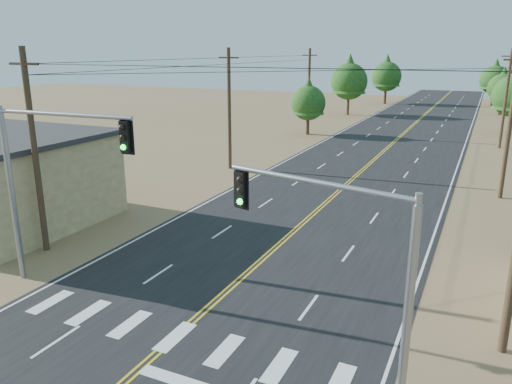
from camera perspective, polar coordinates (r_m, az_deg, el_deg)
The scene contains 13 objects.
road at distance 37.41m, azimuth 9.91°, elevation 0.51°, with size 15.00×200.00×0.02m, color black.
utility_pole_left_near at distance 26.38m, azimuth -23.98°, elevation 4.30°, with size 1.80×0.30×10.00m.
utility_pole_left_mid at distance 42.10m, azimuth -3.08°, elevation 9.52°, with size 1.80×0.30×10.00m.
utility_pole_left_far at distance 60.40m, azimuth 6.05°, elevation 11.41°, with size 1.80×0.30×10.00m.
utility_pole_right_mid at distance 37.23m, azimuth 27.04°, elevation 6.97°, with size 1.80×0.30×10.00m.
utility_pole_right_far at distance 57.12m, azimuth 26.65°, elevation 9.58°, with size 1.80×0.30×10.00m.
signal_mast_left at distance 22.07m, azimuth -23.23°, elevation 2.51°, with size 6.54×0.62×7.64m.
signal_mast_right at distance 12.84m, azimuth 10.71°, elevation -8.43°, with size 5.38×1.45×6.80m.
tree_left_near at distance 60.15m, azimuth 6.00°, elevation 10.48°, with size 4.09×4.09×6.81m.
tree_left_mid at distance 79.80m, azimuth 10.62°, elevation 12.73°, with size 5.57×5.57×9.29m.
tree_left_far at distance 98.12m, azimuth 14.71°, elevation 12.97°, with size 5.46×5.46×9.10m.
tree_right_mid at distance 87.13m, azimuth 26.38°, elevation 10.87°, with size 4.45×4.45×7.42m.
tree_right_far at distance 100.80m, azimuth 25.65°, elevation 11.78°, with size 5.05×5.05×8.42m.
Camera 1 is at (9.20, -4.91, 9.83)m, focal length 35.00 mm.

